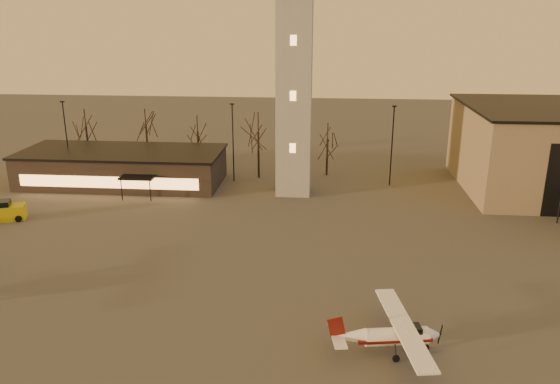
% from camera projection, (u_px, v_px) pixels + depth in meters
% --- Properties ---
extents(ground, '(220.00, 220.00, 0.00)m').
position_uv_depth(ground, '(266.00, 324.00, 38.17)').
color(ground, '#43413E').
rests_on(ground, ground).
extents(control_tower, '(6.80, 6.80, 32.60)m').
position_uv_depth(control_tower, '(294.00, 55.00, 61.54)').
color(control_tower, gray).
rests_on(control_tower, ground).
extents(terminal, '(25.40, 12.20, 4.30)m').
position_uv_depth(terminal, '(123.00, 167.00, 69.61)').
color(terminal, black).
rests_on(terminal, ground).
extents(light_poles, '(58.50, 12.25, 10.14)m').
position_uv_depth(light_poles, '(298.00, 147.00, 65.83)').
color(light_poles, black).
rests_on(light_poles, ground).
extents(tree_row, '(37.20, 9.20, 8.80)m').
position_uv_depth(tree_row, '(198.00, 128.00, 74.56)').
color(tree_row, black).
rests_on(tree_row, ground).
extents(cessna_front, '(7.78, 9.80, 2.69)m').
position_uv_depth(cessna_front, '(398.00, 339.00, 34.81)').
color(cessna_front, white).
rests_on(cessna_front, ground).
extents(service_cart, '(3.82, 3.05, 2.16)m').
position_uv_depth(service_cart, '(7.00, 212.00, 57.37)').
color(service_cart, gold).
rests_on(service_cart, ground).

